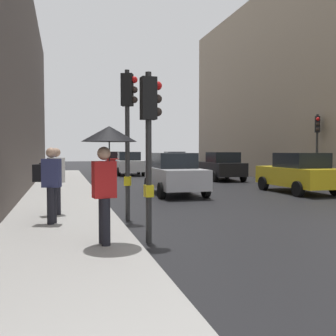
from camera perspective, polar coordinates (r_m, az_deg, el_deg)
name	(u,v)px	position (r m, az deg, el deg)	size (l,w,h in m)	color
sidewalk_kerb	(62,201)	(13.97, -15.53, -4.80)	(2.78, 40.00, 0.16)	#A8A5A0
traffic_light_near_right	(128,117)	(10.19, -5.97, 7.54)	(0.45, 0.33, 3.97)	#2D2D2D
traffic_light_near_left	(150,126)	(7.67, -2.75, 6.33)	(0.44, 0.26, 3.41)	#2D2D2D
traffic_light_mid_street	(317,137)	(21.30, 21.37, 4.37)	(0.37, 0.44, 3.74)	#2D2D2D
car_white_compact	(129,163)	(29.30, -5.83, 0.68)	(2.23, 4.31, 1.76)	silver
car_blue_van	(174,161)	(36.02, 0.90, 1.05)	(2.19, 4.29, 1.76)	navy
car_silver_hatchback	(175,174)	(16.22, 0.99, -0.85)	(2.10, 4.24, 1.76)	#BCBCC1
car_dark_suv	(222,166)	(24.26, 8.01, 0.27)	(2.21, 4.30, 1.76)	black
car_yellow_taxi	(298,173)	(17.71, 18.87, -0.70)	(2.05, 4.21, 1.76)	yellow
car_red_sedan	(115,161)	(37.43, -7.86, 1.09)	(2.27, 4.33, 1.76)	red
pedestrian_with_umbrella	(108,152)	(6.96, -9.00, 2.43)	(1.00, 1.00, 2.14)	black
pedestrian_with_grey_backpack	(50,181)	(9.28, -17.25, -1.81)	(0.65, 0.43, 1.77)	black
pedestrian_with_black_backpack	(55,177)	(10.56, -16.58, -1.27)	(0.65, 0.44, 1.77)	black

